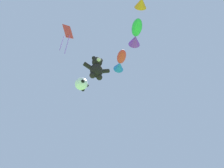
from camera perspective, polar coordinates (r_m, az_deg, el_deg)
name	(u,v)px	position (r m, az deg, el deg)	size (l,w,h in m)	color
teddy_bear_kite	(97,68)	(10.15, -5.85, 6.17)	(1.87, 0.83, 1.90)	black
soccer_ball_kite	(81,84)	(9.25, -11.56, 0.02)	(0.86, 0.85, 0.79)	white
fish_kite_crimson	(120,62)	(12.28, 3.16, 8.53)	(1.33, 2.23, 0.86)	red
fish_kite_emerald	(136,34)	(10.55, 9.05, 18.20)	(1.42, 2.04, 0.81)	green
diamond_kite	(68,33)	(11.62, -16.56, 18.00)	(0.98, 0.90, 2.84)	red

